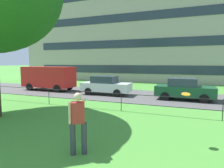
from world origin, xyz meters
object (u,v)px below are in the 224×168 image
person_thrower (78,121)px  frisbee (186,94)px  car_white_left (106,85)px  panel_van_right (49,77)px  car_dark_green_far_left (184,89)px  apartment_building_background (154,22)px

person_thrower → frisbee: 3.47m
person_thrower → car_white_left: (-3.65, 10.19, -0.20)m
panel_van_right → car_dark_green_far_left: panel_van_right is taller
car_white_left → apartment_building_background: apartment_building_background is taller
panel_van_right → apartment_building_background: size_ratio=0.13×
frisbee → apartment_building_background: (-5.62, 24.61, 7.17)m
person_thrower → panel_van_right: bearing=132.8°
car_white_left → apartment_building_background: bearing=87.2°
panel_van_right → car_dark_green_far_left: size_ratio=1.25×
person_thrower → panel_van_right: panel_van_right is taller
car_dark_green_far_left → frisbee: bearing=-87.6°
panel_van_right → car_white_left: (6.14, -0.39, -0.49)m
person_thrower → car_dark_green_far_left: 10.41m
person_thrower → car_dark_green_far_left: (2.45, 10.11, -0.20)m
frisbee → panel_van_right: bearing=145.5°
panel_van_right → car_white_left: 6.18m
person_thrower → apartment_building_background: (-2.83, 26.56, 7.83)m
person_thrower → apartment_building_background: size_ratio=0.05×
person_thrower → panel_van_right: 14.42m
frisbee → car_dark_green_far_left: frisbee is taller
car_white_left → apartment_building_background: 18.25m
frisbee → car_white_left: size_ratio=0.08×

